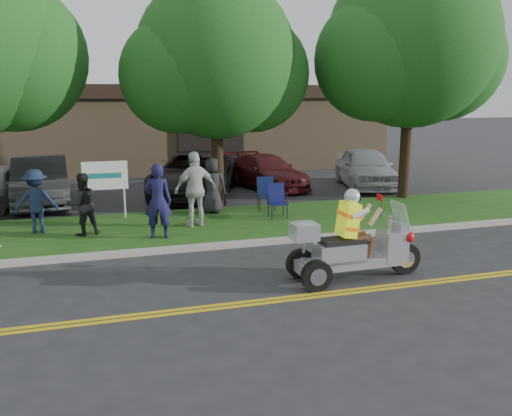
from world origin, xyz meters
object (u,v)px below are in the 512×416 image
object	(u,v)px
spectator_adult_right	(196,189)
parked_car_right	(266,172)
trike_scooter	(352,248)
parked_car_mid	(194,174)
parked_car_left	(40,181)
parked_car_far_right	(366,168)
lawn_chair_a	(266,191)
spectator_adult_mid	(83,204)
spectator_adult_left	(158,201)
lawn_chair_b	(277,198)

from	to	relation	value
spectator_adult_right	parked_car_right	size ratio (longest dim) A/B	0.46
trike_scooter	parked_car_mid	xyz separation A→B (m)	(-1.28, 9.70, 0.15)
spectator_adult_right	parked_car_mid	world-z (taller)	spectator_adult_right
parked_car_left	parked_car_far_right	distance (m)	11.90
trike_scooter	spectator_adult_right	xyz separation A→B (m)	(-2.16, 4.88, 0.47)
lawn_chair_a	parked_car_mid	xyz separation A→B (m)	(-1.59, 3.31, 0.13)
spectator_adult_right	parked_car_right	xyz separation A→B (m)	(3.88, 5.74, -0.48)
trike_scooter	spectator_adult_mid	size ratio (longest dim) A/B	1.78
trike_scooter	spectator_adult_right	world-z (taller)	spectator_adult_right
spectator_adult_left	parked_car_far_right	distance (m)	10.44
parked_car_left	parked_car_far_right	size ratio (longest dim) A/B	1.06
lawn_chair_b	spectator_adult_mid	world-z (taller)	spectator_adult_mid
parked_car_far_right	spectator_adult_left	bearing A→B (deg)	-132.02
spectator_adult_left	parked_car_far_right	size ratio (longest dim) A/B	0.41
trike_scooter	parked_car_left	size ratio (longest dim) A/B	0.58
trike_scooter	spectator_adult_mid	world-z (taller)	trike_scooter
spectator_adult_mid	spectator_adult_right	distance (m)	2.91
lawn_chair_a	spectator_adult_left	distance (m)	4.35
lawn_chair_a	spectator_adult_mid	world-z (taller)	spectator_adult_mid
spectator_adult_mid	parked_car_mid	bearing A→B (deg)	-147.10
lawn_chair_b	parked_car_far_right	world-z (taller)	parked_car_far_right
lawn_chair_b	parked_car_left	xyz separation A→B (m)	(-6.69, 4.41, 0.14)
parked_car_left	parked_car_far_right	bearing A→B (deg)	-4.41
spectator_adult_right	parked_car_mid	size ratio (longest dim) A/B	0.36
lawn_chair_a	parked_car_left	xyz separation A→B (m)	(-6.73, 3.28, 0.13)
spectator_adult_left	spectator_adult_right	world-z (taller)	spectator_adult_right
lawn_chair_b	parked_car_left	size ratio (longest dim) A/B	0.20
spectator_adult_left	parked_car_left	distance (m)	6.53
spectator_adult_left	parked_car_left	size ratio (longest dim) A/B	0.39
lawn_chair_a	spectator_adult_right	distance (m)	2.93
trike_scooter	lawn_chair_a	bearing A→B (deg)	86.65
lawn_chair_b	parked_car_right	bearing A→B (deg)	78.66
lawn_chair_b	parked_car_right	world-z (taller)	parked_car_right
lawn_chair_b	parked_car_right	xyz separation A→B (m)	(1.45, 5.37, -0.02)
parked_car_far_right	spectator_adult_mid	bearing A→B (deg)	-140.32
lawn_chair_a	parked_car_mid	size ratio (longest dim) A/B	0.17
trike_scooter	spectator_adult_right	distance (m)	5.36
lawn_chair_b	parked_car_mid	size ratio (longest dim) A/B	0.17
spectator_adult_mid	parked_car_far_right	world-z (taller)	spectator_adult_mid
trike_scooter	lawn_chair_b	size ratio (longest dim) A/B	2.87
lawn_chair_b	parked_car_right	distance (m)	5.56
parked_car_left	spectator_adult_right	bearing A→B (deg)	-52.48
lawn_chair_b	spectator_adult_right	xyz separation A→B (m)	(-2.43, -0.37, 0.46)
trike_scooter	parked_car_far_right	distance (m)	11.07
lawn_chair_a	parked_car_left	distance (m)	7.49
parked_car_left	lawn_chair_a	bearing A→B (deg)	-30.16
parked_car_right	lawn_chair_b	bearing A→B (deg)	-117.76
spectator_adult_right	parked_car_mid	bearing A→B (deg)	-114.56
spectator_adult_right	parked_car_left	xyz separation A→B (m)	(-4.26, 4.78, -0.32)
lawn_chair_a	lawn_chair_b	bearing A→B (deg)	-82.23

